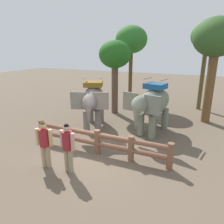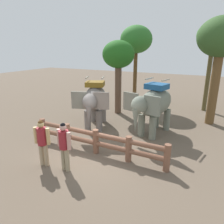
# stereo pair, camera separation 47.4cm
# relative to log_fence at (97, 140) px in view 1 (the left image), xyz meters

# --- Properties ---
(ground_plane) EXTENTS (60.00, 60.00, 0.00)m
(ground_plane) POSITION_rel_log_fence_xyz_m (0.00, -0.19, -0.60)
(ground_plane) COLOR brown
(log_fence) EXTENTS (6.19, 0.29, 1.05)m
(log_fence) POSITION_rel_log_fence_xyz_m (0.00, 0.00, 0.00)
(log_fence) COLOR brown
(log_fence) RESTS_ON ground
(elephant_near_left) EXTENTS (2.36, 3.32, 2.78)m
(elephant_near_left) POSITION_rel_log_fence_xyz_m (-1.59, 2.58, 0.96)
(elephant_near_left) COLOR slate
(elephant_near_left) RESTS_ON ground
(elephant_center) EXTENTS (2.09, 3.39, 2.84)m
(elephant_center) POSITION_rel_log_fence_xyz_m (1.54, 3.06, 1.00)
(elephant_center) COLOR slate
(elephant_center) RESTS_ON ground
(tourist_woman_in_black) EXTENTS (0.62, 0.42, 1.80)m
(tourist_woman_in_black) POSITION_rel_log_fence_xyz_m (-1.24, -1.71, 0.44)
(tourist_woman_in_black) COLOR tan
(tourist_woman_in_black) RESTS_ON ground
(tourist_man_in_blue) EXTENTS (0.64, 0.41, 1.83)m
(tourist_man_in_blue) POSITION_rel_log_fence_xyz_m (-0.30, -1.62, 0.46)
(tourist_man_in_blue) COLOR gray
(tourist_man_in_blue) RESTS_ON ground
(tree_far_left) EXTENTS (2.10, 2.10, 5.94)m
(tree_far_left) POSITION_rel_log_fence_xyz_m (3.63, 8.88, 4.32)
(tree_far_left) COLOR brown
(tree_far_left) RESTS_ON ground
(tree_back_center) EXTENTS (2.36, 2.36, 5.87)m
(tree_back_center) POSITION_rel_log_fence_xyz_m (-1.51, 8.46, 4.19)
(tree_back_center) COLOR brown
(tree_back_center) RESTS_ON ground
(tree_far_right) EXTENTS (2.48, 2.48, 5.89)m
(tree_far_right) POSITION_rel_log_fence_xyz_m (4.11, 6.15, 4.04)
(tree_far_right) COLOR brown
(tree_far_right) RESTS_ON ground
(tree_deep_back) EXTENTS (2.05, 2.05, 4.76)m
(tree_deep_back) POSITION_rel_log_fence_xyz_m (-1.60, 5.59, 3.11)
(tree_deep_back) COLOR brown
(tree_deep_back) RESTS_ON ground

